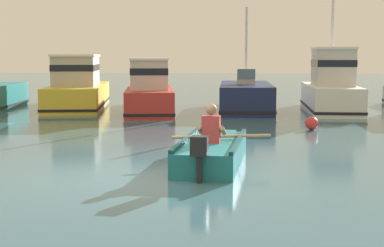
% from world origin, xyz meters
% --- Properties ---
extents(ground_plane, '(120.00, 120.00, 0.00)m').
position_xyz_m(ground_plane, '(0.00, 0.00, 0.00)').
color(ground_plane, '#386070').
extents(rowboat_with_person, '(1.95, 3.72, 1.19)m').
position_xyz_m(rowboat_with_person, '(1.20, 1.24, 0.25)').
color(rowboat_with_person, '#1E727A').
rests_on(rowboat_with_person, ground).
extents(moored_boat_yellow, '(3.22, 6.79, 2.15)m').
position_xyz_m(moored_boat_yellow, '(-5.05, 12.68, 0.79)').
color(moored_boat_yellow, gold).
rests_on(moored_boat_yellow, ground).
extents(moored_boat_red, '(2.81, 6.56, 2.02)m').
position_xyz_m(moored_boat_red, '(-1.90, 11.50, 0.75)').
color(moored_boat_red, '#B72D28').
rests_on(moored_boat_red, ground).
extents(moored_boat_navy, '(2.15, 5.72, 3.94)m').
position_xyz_m(moored_boat_navy, '(1.73, 12.31, 0.50)').
color(moored_boat_navy, '#19234C').
rests_on(moored_boat_navy, ground).
extents(moored_boat_white, '(1.76, 5.58, 4.27)m').
position_xyz_m(moored_boat_white, '(4.93, 12.14, 0.89)').
color(moored_boat_white, white).
rests_on(moored_boat_white, ground).
extents(mooring_buoy, '(0.37, 0.37, 0.37)m').
position_xyz_m(mooring_buoy, '(3.66, 6.60, 0.19)').
color(mooring_buoy, red).
rests_on(mooring_buoy, ground).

